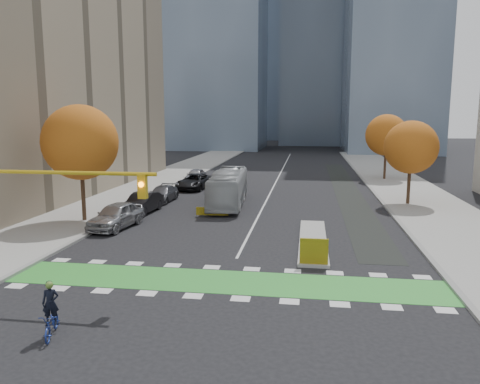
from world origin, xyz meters
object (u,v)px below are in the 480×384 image
(tree_west, at_px, (80,142))
(bus, at_px, (228,187))
(traffic_signal_west, at_px, (31,197))
(hazard_board, at_px, (314,251))
(tree_east_near, at_px, (411,147))
(cyclist, at_px, (52,318))
(parked_car_b, at_px, (142,203))
(parked_car_a, at_px, (116,216))
(tree_east_far, at_px, (386,135))
(parked_car_e, at_px, (196,175))
(parked_car_d, at_px, (194,182))
(parked_car_c, at_px, (162,194))

(tree_west, distance_m, bus, 12.68)
(tree_west, height_order, traffic_signal_west, tree_west)
(hazard_board, distance_m, tree_west, 18.44)
(tree_east_near, relative_size, cyclist, 3.64)
(parked_car_b, bearing_deg, tree_west, -125.28)
(bus, height_order, parked_car_a, bus)
(tree_east_far, height_order, cyclist, tree_east_far)
(tree_east_near, height_order, parked_car_e, tree_east_near)
(tree_west, bearing_deg, hazard_board, -25.99)
(tree_east_near, xyz_separation_m, parked_car_e, (-21.00, 10.82, -4.09))
(bus, distance_m, parked_car_d, 9.33)
(traffic_signal_west, xyz_separation_m, cyclist, (3.06, -4.07, -3.38))
(parked_car_a, relative_size, parked_car_d, 0.90)
(parked_car_a, distance_m, parked_car_d, 17.29)
(parked_car_a, bearing_deg, parked_car_b, 97.43)
(tree_west, bearing_deg, traffic_signal_west, -71.98)
(traffic_signal_west, xyz_separation_m, parked_car_e, (-1.07, 33.33, -3.26))
(cyclist, height_order, parked_car_d, cyclist)
(tree_east_far, relative_size, parked_car_b, 1.61)
(parked_car_b, distance_m, parked_car_c, 5.00)
(bus, distance_m, parked_car_a, 11.13)
(tree_west, height_order, bus, tree_west)
(tree_west, relative_size, parked_car_a, 1.63)
(tree_east_far, bearing_deg, parked_car_b, -133.78)
(tree_west, xyz_separation_m, parked_car_b, (3.00, 3.56, -4.83))
(tree_east_near, bearing_deg, parked_car_a, -151.43)
(parked_car_e, bearing_deg, tree_east_near, -27.75)
(tree_west, distance_m, tree_east_far, 35.73)
(tree_east_far, xyz_separation_m, parked_car_e, (-21.50, -5.18, -4.47))
(cyclist, distance_m, parked_car_c, 25.48)
(cyclist, xyz_separation_m, parked_car_b, (-4.13, 20.15, 0.13))
(parked_car_c, bearing_deg, bus, -4.40)
(hazard_board, height_order, parked_car_e, parked_car_e)
(parked_car_a, relative_size, parked_car_e, 1.11)
(traffic_signal_west, relative_size, cyclist, 4.38)
(hazard_board, relative_size, parked_car_d, 0.25)
(tree_east_near, bearing_deg, tree_west, -157.38)
(tree_west, bearing_deg, parked_car_e, 81.80)
(tree_east_far, distance_m, bus, 24.12)
(parked_car_b, bearing_deg, traffic_signal_west, -81.38)
(hazard_board, height_order, traffic_signal_west, traffic_signal_west)
(hazard_board, distance_m, parked_car_d, 26.45)
(hazard_board, height_order, tree_west, tree_west)
(tree_east_far, height_order, parked_car_d, tree_east_far)
(hazard_board, bearing_deg, parked_car_a, 153.92)
(hazard_board, xyz_separation_m, tree_east_near, (8.00, 17.80, 4.06))
(cyclist, xyz_separation_m, parked_car_a, (-4.13, 15.15, 0.21))
(parked_car_b, height_order, parked_car_d, parked_car_b)
(hazard_board, distance_m, parked_car_b, 17.27)
(cyclist, bearing_deg, parked_car_e, 79.21)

